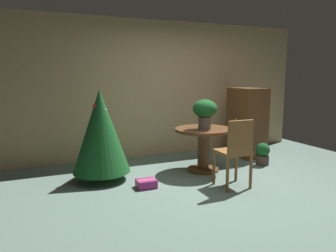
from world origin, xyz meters
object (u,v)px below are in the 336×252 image
object	(u,v)px
round_dining_table	(203,141)
potted_plant	(263,154)
holiday_tree	(101,131)
wooden_cabinet	(247,122)
gift_box_purple	(146,184)
wooden_chair_near	(236,149)
flower_vase	(205,111)

from	to	relation	value
round_dining_table	potted_plant	distance (m)	1.18
holiday_tree	wooden_cabinet	world-z (taller)	holiday_tree
gift_box_purple	wooden_chair_near	bearing A→B (deg)	-23.89
round_dining_table	potted_plant	xyz separation A→B (m)	(1.14, -0.11, -0.30)
holiday_tree	potted_plant	bearing A→B (deg)	-6.24
round_dining_table	wooden_chair_near	world-z (taller)	wooden_chair_near
flower_vase	potted_plant	distance (m)	1.42
round_dining_table	flower_vase	bearing A→B (deg)	-110.02
wooden_chair_near	wooden_cabinet	bearing A→B (deg)	48.79
flower_vase	potted_plant	xyz separation A→B (m)	(1.17, -0.03, -0.81)
round_dining_table	wooden_chair_near	xyz separation A→B (m)	(0.00, -0.90, 0.06)
round_dining_table	wooden_cabinet	distance (m)	1.40
wooden_chair_near	holiday_tree	world-z (taller)	holiday_tree
round_dining_table	gift_box_purple	world-z (taller)	round_dining_table
wooden_chair_near	gift_box_purple	xyz separation A→B (m)	(-1.14, 0.51, -0.50)
holiday_tree	wooden_chair_near	bearing A→B (deg)	-33.69
round_dining_table	wooden_cabinet	xyz separation A→B (m)	(1.28, 0.55, 0.17)
potted_plant	round_dining_table	bearing A→B (deg)	174.47
flower_vase	wooden_chair_near	bearing A→B (deg)	-88.08
round_dining_table	wooden_chair_near	bearing A→B (deg)	-90.00
holiday_tree	wooden_cabinet	xyz separation A→B (m)	(2.92, 0.36, -0.09)
flower_vase	gift_box_purple	distance (m)	1.50
holiday_tree	potted_plant	size ratio (longest dim) A/B	3.49
flower_vase	wooden_cabinet	distance (m)	1.49
round_dining_table	potted_plant	world-z (taller)	round_dining_table
holiday_tree	gift_box_purple	size ratio (longest dim) A/B	4.98
wooden_chair_near	holiday_tree	size ratio (longest dim) A/B	0.71
wooden_cabinet	potted_plant	xyz separation A→B (m)	(-0.14, -0.66, -0.46)
round_dining_table	wooden_cabinet	size ratio (longest dim) A/B	0.71
gift_box_purple	wooden_cabinet	distance (m)	2.67
holiday_tree	gift_box_purple	world-z (taller)	holiday_tree
round_dining_table	gift_box_purple	size ratio (longest dim) A/B	3.42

